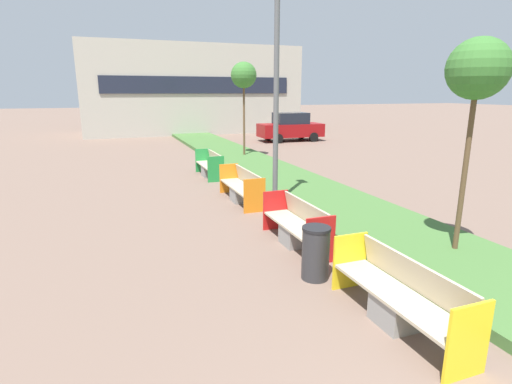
{
  "coord_description": "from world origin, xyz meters",
  "views": [
    {
      "loc": [
        -2.7,
        -0.4,
        3.2
      ],
      "look_at": [
        0.9,
        9.26,
        0.6
      ],
      "focal_mm": 28.0,
      "sensor_mm": 36.0,
      "label": 1
    }
  ],
  "objects_px": {
    "bench_yellow_frame": "(399,299)",
    "sapling_tree_far": "(244,76)",
    "bench_orange_frame": "(242,189)",
    "street_lamp_post": "(276,69)",
    "bench_green_frame": "(210,167)",
    "bench_red_frame": "(297,228)",
    "sapling_tree_near": "(478,71)",
    "parked_car_distant": "(290,127)",
    "litter_bin": "(316,253)"
  },
  "relations": [
    {
      "from": "bench_yellow_frame",
      "to": "sapling_tree_far",
      "type": "relative_size",
      "value": 0.53
    },
    {
      "from": "street_lamp_post",
      "to": "parked_car_distant",
      "type": "height_order",
      "value": "street_lamp_post"
    },
    {
      "from": "bench_green_frame",
      "to": "street_lamp_post",
      "type": "height_order",
      "value": "street_lamp_post"
    },
    {
      "from": "litter_bin",
      "to": "street_lamp_post",
      "type": "bearing_deg",
      "value": 76.32
    },
    {
      "from": "bench_red_frame",
      "to": "sapling_tree_near",
      "type": "height_order",
      "value": "sapling_tree_near"
    },
    {
      "from": "bench_yellow_frame",
      "to": "bench_red_frame",
      "type": "height_order",
      "value": "same"
    },
    {
      "from": "bench_red_frame",
      "to": "litter_bin",
      "type": "bearing_deg",
      "value": -104.61
    },
    {
      "from": "bench_yellow_frame",
      "to": "sapling_tree_far",
      "type": "height_order",
      "value": "sapling_tree_far"
    },
    {
      "from": "bench_yellow_frame",
      "to": "bench_green_frame",
      "type": "relative_size",
      "value": 1.14
    },
    {
      "from": "bench_orange_frame",
      "to": "street_lamp_post",
      "type": "bearing_deg",
      "value": -60.66
    },
    {
      "from": "bench_red_frame",
      "to": "litter_bin",
      "type": "xyz_separation_m",
      "value": [
        -0.41,
        -1.57,
        0.11
      ]
    },
    {
      "from": "sapling_tree_far",
      "to": "bench_yellow_frame",
      "type": "bearing_deg",
      "value": -100.35
    },
    {
      "from": "bench_green_frame",
      "to": "sapling_tree_near",
      "type": "height_order",
      "value": "sapling_tree_near"
    },
    {
      "from": "bench_yellow_frame",
      "to": "bench_orange_frame",
      "type": "height_order",
      "value": "same"
    },
    {
      "from": "bench_yellow_frame",
      "to": "street_lamp_post",
      "type": "xyz_separation_m",
      "value": [
        0.61,
        5.86,
        3.39
      ]
    },
    {
      "from": "bench_yellow_frame",
      "to": "sapling_tree_near",
      "type": "relative_size",
      "value": 0.58
    },
    {
      "from": "parked_car_distant",
      "to": "bench_green_frame",
      "type": "bearing_deg",
      "value": -128.08
    },
    {
      "from": "bench_orange_frame",
      "to": "street_lamp_post",
      "type": "height_order",
      "value": "street_lamp_post"
    },
    {
      "from": "sapling_tree_near",
      "to": "street_lamp_post",
      "type": "bearing_deg",
      "value": 115.25
    },
    {
      "from": "bench_red_frame",
      "to": "bench_green_frame",
      "type": "xyz_separation_m",
      "value": [
        -0.0,
        7.58,
        -0.0
      ]
    },
    {
      "from": "bench_yellow_frame",
      "to": "street_lamp_post",
      "type": "distance_m",
      "value": 6.8
    },
    {
      "from": "bench_green_frame",
      "to": "street_lamp_post",
      "type": "bearing_deg",
      "value": -82.96
    },
    {
      "from": "parked_car_distant",
      "to": "bench_red_frame",
      "type": "bearing_deg",
      "value": -112.91
    },
    {
      "from": "bench_red_frame",
      "to": "parked_car_distant",
      "type": "bearing_deg",
      "value": 65.19
    },
    {
      "from": "bench_orange_frame",
      "to": "sapling_tree_far",
      "type": "relative_size",
      "value": 0.53
    },
    {
      "from": "parked_car_distant",
      "to": "street_lamp_post",
      "type": "bearing_deg",
      "value": -114.87
    },
    {
      "from": "bench_red_frame",
      "to": "bench_orange_frame",
      "type": "bearing_deg",
      "value": 89.96
    },
    {
      "from": "bench_red_frame",
      "to": "bench_green_frame",
      "type": "distance_m",
      "value": 7.58
    },
    {
      "from": "bench_orange_frame",
      "to": "parked_car_distant",
      "type": "relative_size",
      "value": 0.57
    },
    {
      "from": "bench_orange_frame",
      "to": "bench_green_frame",
      "type": "relative_size",
      "value": 1.16
    },
    {
      "from": "street_lamp_post",
      "to": "sapling_tree_near",
      "type": "distance_m",
      "value": 4.79
    },
    {
      "from": "bench_red_frame",
      "to": "sapling_tree_far",
      "type": "distance_m",
      "value": 12.1
    },
    {
      "from": "sapling_tree_far",
      "to": "litter_bin",
      "type": "bearing_deg",
      "value": -103.42
    },
    {
      "from": "sapling_tree_far",
      "to": "parked_car_distant",
      "type": "bearing_deg",
      "value": 47.51
    },
    {
      "from": "bench_green_frame",
      "to": "street_lamp_post",
      "type": "distance_m",
      "value": 6.04
    },
    {
      "from": "street_lamp_post",
      "to": "sapling_tree_near",
      "type": "relative_size",
      "value": 1.64
    },
    {
      "from": "bench_red_frame",
      "to": "litter_bin",
      "type": "height_order",
      "value": "litter_bin"
    },
    {
      "from": "sapling_tree_near",
      "to": "sapling_tree_far",
      "type": "relative_size",
      "value": 0.91
    },
    {
      "from": "bench_green_frame",
      "to": "sapling_tree_far",
      "type": "xyz_separation_m",
      "value": [
        2.65,
        3.69,
        3.55
      ]
    },
    {
      "from": "sapling_tree_far",
      "to": "street_lamp_post",
      "type": "bearing_deg",
      "value": -103.29
    },
    {
      "from": "sapling_tree_near",
      "to": "sapling_tree_far",
      "type": "distance_m",
      "value": 12.98
    },
    {
      "from": "sapling_tree_near",
      "to": "litter_bin",
      "type": "bearing_deg",
      "value": 177.41
    },
    {
      "from": "bench_orange_frame",
      "to": "parked_car_distant",
      "type": "bearing_deg",
      "value": 59.38
    },
    {
      "from": "bench_red_frame",
      "to": "bench_yellow_frame",
      "type": "bearing_deg",
      "value": -89.96
    },
    {
      "from": "bench_orange_frame",
      "to": "street_lamp_post",
      "type": "relative_size",
      "value": 0.36
    },
    {
      "from": "sapling_tree_near",
      "to": "parked_car_distant",
      "type": "distance_m",
      "value": 19.48
    },
    {
      "from": "bench_yellow_frame",
      "to": "sapling_tree_near",
      "type": "bearing_deg",
      "value": 30.08
    },
    {
      "from": "bench_orange_frame",
      "to": "sapling_tree_near",
      "type": "height_order",
      "value": "sapling_tree_near"
    },
    {
      "from": "street_lamp_post",
      "to": "bench_red_frame",
      "type": "bearing_deg",
      "value": -103.12
    },
    {
      "from": "litter_bin",
      "to": "street_lamp_post",
      "type": "height_order",
      "value": "street_lamp_post"
    }
  ]
}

